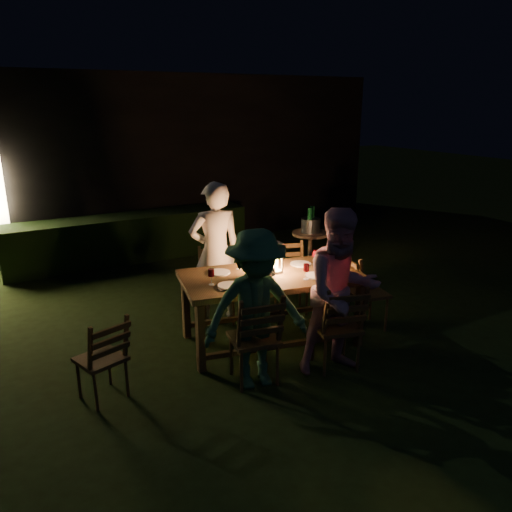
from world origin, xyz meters
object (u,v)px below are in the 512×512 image
dining_table (271,281)px  ice_bucket (311,225)px  chair_spare (103,373)px  person_opp_left (256,310)px  chair_near_left (255,354)px  side_table (310,238)px  chair_far_right (291,290)px  chair_far_left (218,299)px  person_opp_right (341,293)px  bottle_table (250,265)px  chair_end (365,305)px  bottle_bucket_a (310,223)px  lantern (274,259)px  person_house_side (215,253)px  bottle_bucket_b (312,221)px  chair_near_right (336,341)px

dining_table → ice_bucket: size_ratio=7.21×
chair_spare → person_opp_left: person_opp_left is taller
chair_near_left → side_table: 3.19m
chair_far_right → chair_far_left: bearing=7.5°
person_opp_right → bottle_table: 1.08m
dining_table → chair_spare: bearing=-162.0°
dining_table → chair_end: size_ratio=2.15×
side_table → ice_bucket: ice_bucket is taller
chair_far_left → ice_bucket: bearing=-140.5°
bottle_bucket_a → chair_far_left: bearing=-159.9°
lantern → ice_bucket: size_ratio=1.17×
chair_far_left → side_table: chair_far_left is taller
person_opp_right → bottle_bucket_a: person_opp_right is taller
chair_far_left → person_house_side: person_house_side is taller
bottle_bucket_a → bottle_bucket_b: 0.13m
bottle_table → bottle_bucket_b: 2.50m
chair_far_left → bottle_bucket_b: (1.99, 0.77, 0.62)m
person_opp_right → lantern: person_opp_right is taller
side_table → chair_far_right: bearing=-136.0°
lantern → person_opp_right: bearing=-76.5°
chair_far_right → person_opp_right: 1.69m
chair_near_right → person_opp_left: person_opp_left is taller
chair_far_right → ice_bucket: (0.96, 0.93, 0.58)m
chair_far_right → ice_bucket: ice_bucket is taller
dining_table → bottle_bucket_b: bearing=54.7°
dining_table → chair_near_left: size_ratio=2.13×
chair_near_left → person_opp_left: (-0.01, -0.05, 0.49)m
chair_far_left → chair_end: (1.49, -1.08, 0.01)m
chair_near_right → chair_far_left: (-0.58, 1.69, -0.01)m
person_opp_left → bottle_bucket_a: size_ratio=4.97×
chair_far_left → side_table: size_ratio=1.28×
chair_far_right → person_opp_left: 1.95m
chair_near_left → person_opp_right: size_ratio=0.59×
chair_near_left → person_opp_right: person_opp_right is taller
chair_near_left → chair_far_right: size_ratio=1.07×
chair_near_left → chair_end: chair_near_left is taller
chair_far_left → person_opp_left: bearing=97.5°
lantern → bottle_table: size_ratio=1.25×
chair_spare → person_opp_left: 1.55m
ice_bucket → side_table: bearing=45.0°
chair_near_right → chair_end: size_ratio=1.00×
ice_bucket → bottle_bucket_a: size_ratio=0.94×
chair_spare → ice_bucket: ice_bucket is taller
chair_spare → dining_table: bearing=-10.9°
chair_far_left → chair_far_right: bearing=-172.4°
chair_spare → ice_bucket: (3.62, 1.81, 0.60)m
chair_near_left → bottle_bucket_b: size_ratio=3.17×
chair_near_right → bottle_bucket_a: bottle_bucket_a is taller
person_opp_left → side_table: 3.21m
person_opp_right → ice_bucket: (1.37, 2.47, 0.01)m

